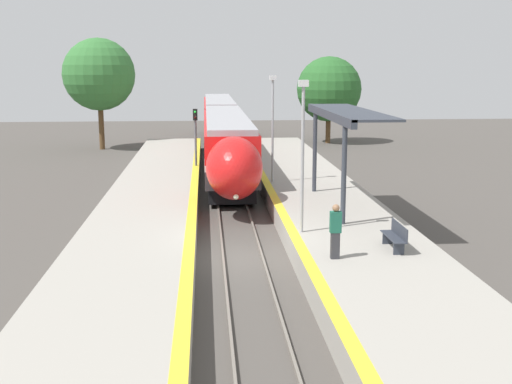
# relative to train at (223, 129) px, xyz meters

# --- Properties ---
(ground_plane) EXTENTS (120.00, 120.00, 0.00)m
(ground_plane) POSITION_rel_train_xyz_m (0.00, -25.53, -2.29)
(ground_plane) COLOR #4C4742
(rail_left) EXTENTS (0.08, 90.00, 0.15)m
(rail_left) POSITION_rel_train_xyz_m (-0.72, -25.53, -2.22)
(rail_left) COLOR slate
(rail_left) RESTS_ON ground_plane
(rail_right) EXTENTS (0.08, 90.00, 0.15)m
(rail_right) POSITION_rel_train_xyz_m (0.72, -25.53, -2.22)
(rail_right) COLOR slate
(rail_right) RESTS_ON ground_plane
(train) EXTENTS (2.75, 42.05, 4.00)m
(train) POSITION_rel_train_xyz_m (0.00, 0.00, 0.00)
(train) COLOR black
(train) RESTS_ON ground_plane
(platform_right) EXTENTS (4.95, 64.00, 0.88)m
(platform_right) POSITION_rel_train_xyz_m (4.19, -25.53, -1.86)
(platform_right) COLOR #9E998E
(platform_right) RESTS_ON ground_plane
(platform_left) EXTENTS (4.45, 64.00, 0.88)m
(platform_left) POSITION_rel_train_xyz_m (-3.94, -25.53, -1.86)
(platform_left) COLOR #9E998E
(platform_left) RESTS_ON ground_plane
(platform_bench) EXTENTS (0.44, 1.75, 0.89)m
(platform_bench) POSITION_rel_train_xyz_m (5.09, -27.70, -0.94)
(platform_bench) COLOR #2D333D
(platform_bench) RESTS_ON platform_right
(person_waiting) EXTENTS (0.36, 0.24, 1.80)m
(person_waiting) POSITION_rel_train_xyz_m (2.82, -28.60, -0.48)
(person_waiting) COLOR #333338
(person_waiting) RESTS_ON platform_right
(railway_signal) EXTENTS (0.28, 0.28, 4.39)m
(railway_signal) POSITION_rel_train_xyz_m (-1.90, -8.73, 0.39)
(railway_signal) COLOR #59595E
(railway_signal) RESTS_ON ground_plane
(lamppost_near) EXTENTS (0.36, 0.20, 5.62)m
(lamppost_near) POSITION_rel_train_xyz_m (2.24, -25.18, 1.79)
(lamppost_near) COLOR #9E9EA3
(lamppost_near) RESTS_ON platform_right
(lamppost_mid) EXTENTS (0.36, 0.20, 5.62)m
(lamppost_mid) POSITION_rel_train_xyz_m (2.24, -14.67, 1.79)
(lamppost_mid) COLOR #9E9EA3
(lamppost_mid) RESTS_ON platform_right
(station_canopy) EXTENTS (2.02, 9.69, 4.23)m
(station_canopy) POSITION_rel_train_xyz_m (4.61, -20.73, 2.49)
(station_canopy) COLOR #333842
(station_canopy) RESTS_ON platform_right
(background_tree_left) EXTENTS (5.98, 5.98, 9.25)m
(background_tree_left) POSITION_rel_train_xyz_m (-10.04, 6.71, 3.95)
(background_tree_left) COLOR brown
(background_tree_left) RESTS_ON ground_plane
(background_tree_right) EXTENTS (5.83, 5.83, 7.81)m
(background_tree_right) POSITION_rel_train_xyz_m (9.90, 9.57, 2.59)
(background_tree_right) COLOR brown
(background_tree_right) RESTS_ON ground_plane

